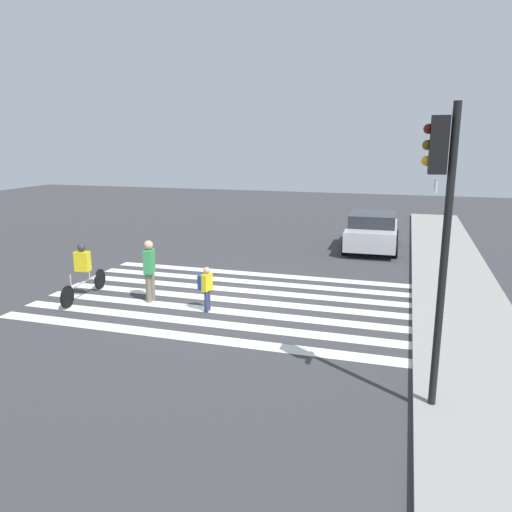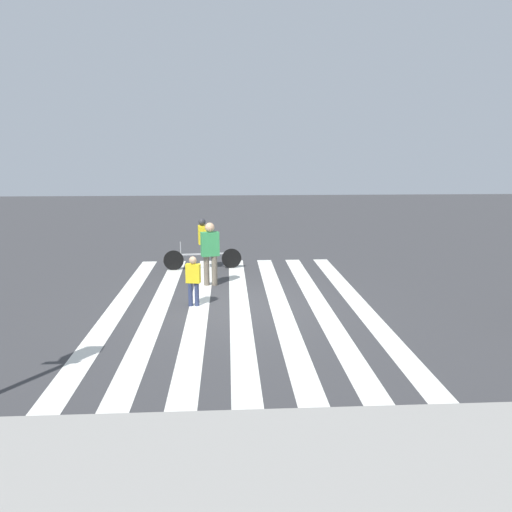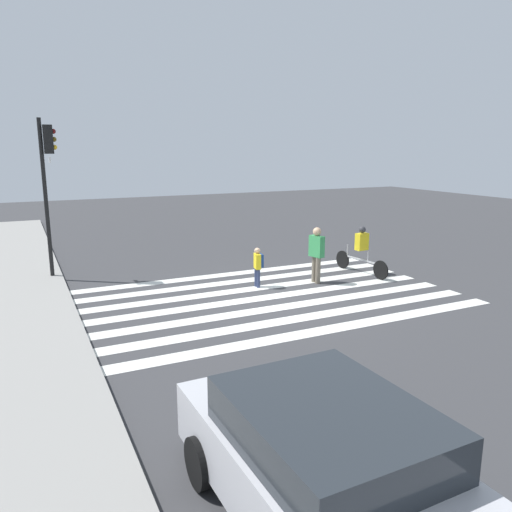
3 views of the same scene
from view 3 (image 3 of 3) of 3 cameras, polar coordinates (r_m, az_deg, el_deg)
ground_plane at (r=13.84m, az=1.66°, el=-4.70°), size 60.00×60.00×0.00m
sidewalk_curb at (r=12.40m, az=-25.19°, el=-7.62°), size 36.00×2.50×0.14m
crosswalk_stripes at (r=13.84m, az=1.66°, el=-4.68°), size 6.10×10.00×0.01m
traffic_light at (r=16.37m, az=-22.72°, el=9.20°), size 0.60×0.50×4.90m
pedestrian_adult_tall_backpack at (r=15.16m, az=6.93°, el=0.49°), size 0.51×0.32×1.71m
pedestrian_adult_blue_shirt at (r=14.64m, az=0.23°, el=-0.93°), size 0.35×0.32×1.18m
cyclist_near_curb at (r=16.51m, az=11.96°, el=0.90°), size 2.37×0.42×1.57m
car_parked_silver_sedan at (r=5.73m, az=8.12°, el=-22.74°), size 4.18×2.14×1.50m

